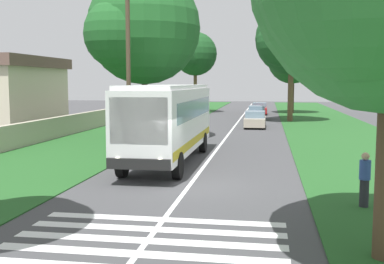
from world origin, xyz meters
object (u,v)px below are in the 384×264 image
object	(u,v)px
coach_bus	(170,118)
roadside_building	(5,94)
roadside_tree_right_2	(290,41)
pedestrian	(365,179)
roadside_tree_right_1	(292,60)
utility_pole	(128,67)
trailing_car_0	(255,120)
trailing_car_1	(257,113)
roadside_tree_left_2	(194,55)
trailing_car_2	(260,109)
roadside_tree_left_1	(142,31)

from	to	relation	value
coach_bus	roadside_building	bearing A→B (deg)	52.97
coach_bus	roadside_tree_right_2	bearing A→B (deg)	-14.72
coach_bus	pedestrian	bearing A→B (deg)	-133.59
roadside_tree_right_1	roadside_tree_right_2	world-z (taller)	roadside_tree_right_2
roadside_tree_right_2	roadside_building	distance (m)	26.59
roadside_tree_right_1	pedestrian	bearing A→B (deg)	-179.87
utility_pole	trailing_car_0	bearing A→B (deg)	-22.94
trailing_car_1	trailing_car_0	bearing A→B (deg)	-179.57
trailing_car_0	roadside_tree_left_2	size ratio (longest dim) A/B	0.42
coach_bus	pedestrian	distance (m)	10.60
trailing_car_2	roadside_tree_left_2	xyz separation A→B (m)	(2.13, 8.33, 6.62)
roadside_tree_right_1	coach_bus	bearing A→B (deg)	168.90
roadside_tree_right_1	pedestrian	xyz separation A→B (m)	(-45.56, -0.11, -5.76)
trailing_car_1	roadside_building	bearing A→B (deg)	129.56
roadside_tree_left_2	trailing_car_0	bearing A→B (deg)	-156.66
trailing_car_2	roadside_tree_left_2	distance (m)	10.86
trailing_car_1	roadside_tree_right_1	world-z (taller)	roadside_tree_right_1
roadside_building	pedestrian	distance (m)	30.00
roadside_tree_left_2	roadside_tree_right_2	distance (m)	16.50
roadside_tree_left_1	utility_pole	distance (m)	6.40
roadside_tree_left_1	pedestrian	xyz separation A→B (m)	(-15.99, -11.30, -6.39)
roadside_tree_left_1	roadside_tree_right_1	bearing A→B (deg)	-20.74
roadside_tree_left_1	roadside_tree_right_1	distance (m)	31.63
roadside_tree_left_1	trailing_car_2	bearing A→B (deg)	-15.53
trailing_car_1	roadside_tree_right_1	distance (m)	13.01
trailing_car_0	roadside_tree_right_2	bearing A→B (deg)	-23.45
roadside_tree_right_2	roadside_building	xyz separation A→B (m)	(-13.75, 22.22, -4.95)
roadside_tree_left_1	roadside_tree_left_2	size ratio (longest dim) A/B	1.10
roadside_building	pedestrian	bearing A→B (deg)	-129.33
roadside_tree_right_1	utility_pole	bearing A→B (deg)	163.57
pedestrian	utility_pole	bearing A→B (deg)	45.91
trailing_car_0	roadside_tree_left_2	world-z (taller)	roadside_tree_left_2
trailing_car_2	roadside_tree_left_2	world-z (taller)	roadside_tree_left_2
trailing_car_1	roadside_tree_right_2	bearing A→B (deg)	-122.62
trailing_car_0	trailing_car_1	distance (m)	9.10
coach_bus	trailing_car_2	world-z (taller)	coach_bus
roadside_tree_left_2	trailing_car_2	bearing A→B (deg)	-104.32
trailing_car_2	trailing_car_0	bearing A→B (deg)	179.67
trailing_car_1	pedestrian	world-z (taller)	pedestrian
roadside_tree_left_1	roadside_tree_right_1	size ratio (longest dim) A/B	1.13
roadside_building	roadside_tree_left_1	bearing A→B (deg)	-104.13
roadside_tree_left_2	roadside_tree_right_2	bearing A→B (deg)	-136.69
roadside_building	roadside_tree_right_1	bearing A→B (deg)	-40.91
trailing_car_2	roadside_tree_left_1	distance (m)	28.39
trailing_car_0	roadside_building	world-z (taller)	roadside_building
trailing_car_0	utility_pole	bearing A→B (deg)	157.06
coach_bus	roadside_building	distance (m)	19.47
pedestrian	trailing_car_2	bearing A→B (deg)	5.25
trailing_car_0	roadside_tree_right_1	bearing A→B (deg)	-11.08
coach_bus	roadside_tree_right_1	world-z (taller)	roadside_tree_right_1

